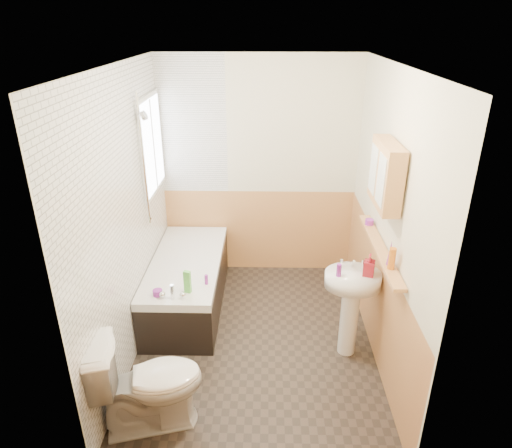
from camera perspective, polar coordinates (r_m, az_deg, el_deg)
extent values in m
plane|color=black|center=(4.52, -0.05, -14.22)|extent=(2.80, 2.80, 0.00)
plane|color=white|center=(3.54, -0.06, 19.25)|extent=(2.80, 2.80, 0.00)
cube|color=beige|center=(5.18, 0.34, 6.79)|extent=(2.20, 0.02, 2.50)
cube|color=beige|center=(2.64, -0.84, -12.14)|extent=(2.20, 0.02, 2.50)
cube|color=beige|center=(4.04, -15.99, 0.57)|extent=(0.02, 2.80, 2.50)
cube|color=beige|center=(3.99, 16.09, 0.26)|extent=(0.02, 2.80, 2.50)
cube|color=tan|center=(4.34, 14.65, -8.82)|extent=(0.01, 2.80, 1.00)
cube|color=tan|center=(3.16, -0.74, -22.90)|extent=(2.20, 0.01, 1.00)
cube|color=tan|center=(5.43, 0.32, -0.84)|extent=(2.20, 0.01, 1.00)
cube|color=white|center=(4.03, -15.70, 0.57)|extent=(0.01, 2.80, 2.50)
cube|color=white|center=(5.09, -8.02, 12.07)|extent=(0.75, 0.01, 1.50)
cube|color=white|center=(4.77, -12.85, 9.62)|extent=(0.03, 0.79, 0.99)
cube|color=white|center=(4.76, -12.71, 9.63)|extent=(0.01, 0.70, 0.90)
cube|color=white|center=(4.76, -12.70, 9.63)|extent=(0.01, 0.04, 0.90)
cube|color=black|center=(4.90, -8.52, -7.68)|extent=(0.70, 1.61, 0.47)
cube|color=white|center=(4.76, -8.72, -4.87)|extent=(0.70, 1.61, 0.08)
cube|color=white|center=(4.77, -8.71, -4.97)|extent=(0.56, 1.47, 0.04)
cylinder|color=silver|center=(4.11, -10.43, -8.34)|extent=(0.04, 0.04, 0.14)
sphere|color=silver|center=(4.15, -11.63, -8.63)|extent=(0.06, 0.06, 0.06)
sphere|color=silver|center=(4.11, -9.16, -8.74)|extent=(0.06, 0.06, 0.06)
cylinder|color=silver|center=(4.36, -13.94, 7.63)|extent=(0.02, 0.02, 1.25)
cylinder|color=silver|center=(4.55, -13.22, 0.74)|extent=(0.05, 0.05, 0.02)
cylinder|color=silver|center=(4.24, -14.74, 15.05)|extent=(0.05, 0.05, 0.02)
cylinder|color=silver|center=(4.25, -13.85, 13.02)|extent=(0.07, 0.08, 0.09)
imported|color=white|center=(3.60, -13.34, -18.74)|extent=(0.89, 0.64, 0.79)
cylinder|color=white|center=(4.26, 11.51, -11.76)|extent=(0.16, 0.16, 0.67)
ellipsoid|color=white|center=(4.03, 12.02, -6.80)|extent=(0.49, 0.39, 0.13)
cylinder|color=silver|center=(4.04, 10.61, -4.88)|extent=(0.03, 0.03, 0.08)
cylinder|color=silver|center=(4.08, 13.22, -4.87)|extent=(0.03, 0.03, 0.08)
cylinder|color=silver|center=(4.03, 12.00, -4.66)|extent=(0.02, 0.11, 0.09)
cube|color=tan|center=(3.95, 15.19, -2.90)|extent=(0.10, 1.32, 0.03)
cube|color=tan|center=(3.69, 15.96, 5.96)|extent=(0.14, 0.56, 0.51)
cube|color=silver|center=(3.54, 15.36, 5.29)|extent=(0.01, 0.22, 0.38)
cube|color=silver|center=(3.79, 14.46, 6.65)|extent=(0.01, 0.22, 0.38)
cylinder|color=orange|center=(3.59, 16.63, -4.16)|extent=(0.06, 0.06, 0.17)
cone|color=purple|center=(3.63, 16.44, -3.47)|extent=(0.05, 0.05, 0.21)
cylinder|color=purple|center=(4.32, 13.99, 0.26)|extent=(0.10, 0.10, 0.05)
imported|color=maroon|center=(3.97, 13.91, -5.65)|extent=(0.15, 0.22, 0.09)
cylinder|color=purple|center=(3.90, 10.32, -5.70)|extent=(0.05, 0.05, 0.11)
cube|color=#59C647|center=(4.16, -8.57, -7.16)|extent=(0.07, 0.05, 0.22)
cylinder|color=purple|center=(4.21, -12.20, -8.39)|extent=(0.09, 0.09, 0.05)
cylinder|color=purple|center=(4.29, -6.23, -6.93)|extent=(0.04, 0.04, 0.10)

